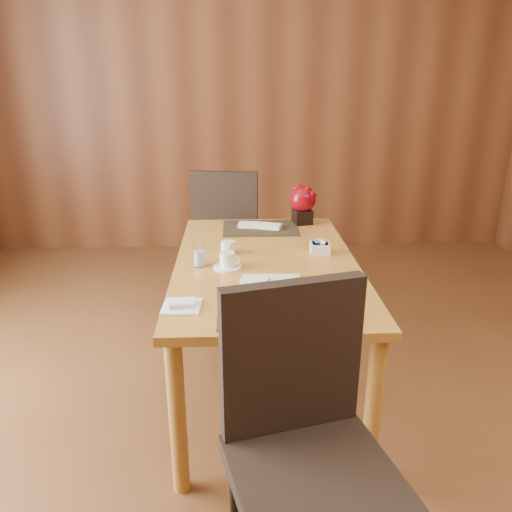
{
  "coord_description": "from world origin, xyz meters",
  "views": [
    {
      "loc": [
        -0.15,
        -1.72,
        1.64
      ],
      "look_at": [
        -0.06,
        0.35,
        0.87
      ],
      "focal_mm": 35.0,
      "sensor_mm": 36.0,
      "label": 1
    }
  ],
  "objects_px": {
    "sugar_caddy": "(320,248)",
    "coffee_cup": "(227,261)",
    "soup_setting": "(272,299)",
    "berry_decor": "(303,202)",
    "water_glass": "(199,252)",
    "near_chair": "(305,433)",
    "creamer_jug": "(228,247)",
    "dining_table": "(266,279)",
    "bread_plate": "(182,306)",
    "far_chair": "(228,230)"
  },
  "relations": [
    {
      "from": "soup_setting",
      "to": "berry_decor",
      "type": "distance_m",
      "value": 1.24
    },
    {
      "from": "sugar_caddy",
      "to": "near_chair",
      "type": "xyz_separation_m",
      "value": [
        -0.23,
        -1.17,
        -0.19
      ]
    },
    {
      "from": "creamer_jug",
      "to": "berry_decor",
      "type": "height_order",
      "value": "berry_decor"
    },
    {
      "from": "sugar_caddy",
      "to": "far_chair",
      "type": "relative_size",
      "value": 0.09
    },
    {
      "from": "water_glass",
      "to": "berry_decor",
      "type": "height_order",
      "value": "berry_decor"
    },
    {
      "from": "sugar_caddy",
      "to": "bread_plate",
      "type": "height_order",
      "value": "sugar_caddy"
    },
    {
      "from": "coffee_cup",
      "to": "water_glass",
      "type": "height_order",
      "value": "water_glass"
    },
    {
      "from": "sugar_caddy",
      "to": "near_chair",
      "type": "distance_m",
      "value": 1.21
    },
    {
      "from": "creamer_jug",
      "to": "far_chair",
      "type": "relative_size",
      "value": 0.09
    },
    {
      "from": "water_glass",
      "to": "creamer_jug",
      "type": "height_order",
      "value": "water_glass"
    },
    {
      "from": "water_glass",
      "to": "near_chair",
      "type": "xyz_separation_m",
      "value": [
        0.38,
        -1.02,
        -0.23
      ]
    },
    {
      "from": "dining_table",
      "to": "bread_plate",
      "type": "relative_size",
      "value": 9.87
    },
    {
      "from": "coffee_cup",
      "to": "far_chair",
      "type": "bearing_deg",
      "value": 90.81
    },
    {
      "from": "sugar_caddy",
      "to": "berry_decor",
      "type": "height_order",
      "value": "berry_decor"
    },
    {
      "from": "soup_setting",
      "to": "water_glass",
      "type": "xyz_separation_m",
      "value": [
        -0.31,
        0.51,
        0.02
      ]
    },
    {
      "from": "sugar_caddy",
      "to": "berry_decor",
      "type": "distance_m",
      "value": 0.55
    },
    {
      "from": "near_chair",
      "to": "far_chair",
      "type": "bearing_deg",
      "value": 82.86
    },
    {
      "from": "creamer_jug",
      "to": "far_chair",
      "type": "distance_m",
      "value": 0.98
    },
    {
      "from": "water_glass",
      "to": "bread_plate",
      "type": "relative_size",
      "value": 0.93
    },
    {
      "from": "water_glass",
      "to": "far_chair",
      "type": "bearing_deg",
      "value": 84.02
    },
    {
      "from": "bread_plate",
      "to": "near_chair",
      "type": "xyz_separation_m",
      "value": [
        0.43,
        -0.56,
        -0.17
      ]
    },
    {
      "from": "far_chair",
      "to": "near_chair",
      "type": "bearing_deg",
      "value": 105.28
    },
    {
      "from": "creamer_jug",
      "to": "sugar_caddy",
      "type": "relative_size",
      "value": 0.95
    },
    {
      "from": "soup_setting",
      "to": "berry_decor",
      "type": "xyz_separation_m",
      "value": [
        0.28,
        1.21,
        0.08
      ]
    },
    {
      "from": "berry_decor",
      "to": "bread_plate",
      "type": "bearing_deg",
      "value": -118.79
    },
    {
      "from": "sugar_caddy",
      "to": "dining_table",
      "type": "bearing_deg",
      "value": -160.49
    },
    {
      "from": "coffee_cup",
      "to": "near_chair",
      "type": "distance_m",
      "value": 1.04
    },
    {
      "from": "soup_setting",
      "to": "water_glass",
      "type": "bearing_deg",
      "value": 123.95
    },
    {
      "from": "sugar_caddy",
      "to": "coffee_cup",
      "type": "bearing_deg",
      "value": -158.91
    },
    {
      "from": "coffee_cup",
      "to": "sugar_caddy",
      "type": "relative_size",
      "value": 1.43
    },
    {
      "from": "sugar_caddy",
      "to": "soup_setting",
      "type": "bearing_deg",
      "value": -114.18
    },
    {
      "from": "soup_setting",
      "to": "near_chair",
      "type": "height_order",
      "value": "near_chair"
    },
    {
      "from": "coffee_cup",
      "to": "soup_setting",
      "type": "bearing_deg",
      "value": -69.59
    },
    {
      "from": "dining_table",
      "to": "coffee_cup",
      "type": "height_order",
      "value": "coffee_cup"
    },
    {
      "from": "coffee_cup",
      "to": "sugar_caddy",
      "type": "xyz_separation_m",
      "value": [
        0.48,
        0.18,
        -0.0
      ]
    },
    {
      "from": "coffee_cup",
      "to": "creamer_jug",
      "type": "xyz_separation_m",
      "value": [
        -0.0,
        0.2,
        -0.0
      ]
    },
    {
      "from": "water_glass",
      "to": "far_chair",
      "type": "distance_m",
      "value": 1.16
    },
    {
      "from": "soup_setting",
      "to": "coffee_cup",
      "type": "height_order",
      "value": "soup_setting"
    },
    {
      "from": "bread_plate",
      "to": "sugar_caddy",
      "type": "bearing_deg",
      "value": 42.96
    },
    {
      "from": "sugar_caddy",
      "to": "bread_plate",
      "type": "distance_m",
      "value": 0.9
    },
    {
      "from": "water_glass",
      "to": "sugar_caddy",
      "type": "bearing_deg",
      "value": 14.1
    },
    {
      "from": "berry_decor",
      "to": "bread_plate",
      "type": "xyz_separation_m",
      "value": [
        -0.63,
        -1.15,
        -0.13
      ]
    },
    {
      "from": "near_chair",
      "to": "creamer_jug",
      "type": "bearing_deg",
      "value": 87.63
    },
    {
      "from": "soup_setting",
      "to": "creamer_jug",
      "type": "relative_size",
      "value": 3.11
    },
    {
      "from": "coffee_cup",
      "to": "berry_decor",
      "type": "xyz_separation_m",
      "value": [
        0.46,
        0.73,
        0.1
      ]
    },
    {
      "from": "creamer_jug",
      "to": "dining_table",
      "type": "bearing_deg",
      "value": -46.4
    },
    {
      "from": "soup_setting",
      "to": "creamer_jug",
      "type": "xyz_separation_m",
      "value": [
        -0.18,
        0.68,
        -0.02
      ]
    },
    {
      "from": "bread_plate",
      "to": "far_chair",
      "type": "bearing_deg",
      "value": 84.17
    },
    {
      "from": "dining_table",
      "to": "near_chair",
      "type": "relative_size",
      "value": 1.43
    },
    {
      "from": "soup_setting",
      "to": "far_chair",
      "type": "xyz_separation_m",
      "value": [
        -0.2,
        1.64,
        -0.23
      ]
    }
  ]
}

